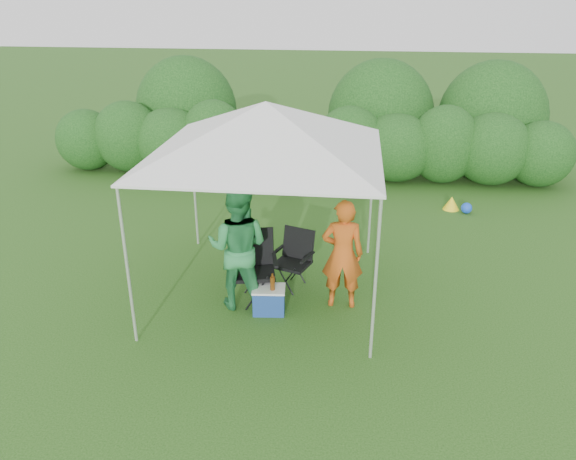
# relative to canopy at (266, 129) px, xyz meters

# --- Properties ---
(ground) EXTENTS (70.00, 70.00, 0.00)m
(ground) POSITION_rel_canopy_xyz_m (0.00, -0.50, -2.46)
(ground) COLOR #2F5D1D
(hedge) EXTENTS (12.21, 1.53, 1.80)m
(hedge) POSITION_rel_canopy_xyz_m (0.00, 5.50, -1.64)
(hedge) COLOR #21521A
(hedge) RESTS_ON ground
(canopy) EXTENTS (3.10, 3.10, 2.83)m
(canopy) POSITION_rel_canopy_xyz_m (0.00, 0.00, 0.00)
(canopy) COLOR silver
(canopy) RESTS_ON ground
(chair_right) EXTENTS (0.66, 0.64, 0.89)m
(chair_right) POSITION_rel_canopy_xyz_m (0.37, 0.22, -1.96)
(chair_right) COLOR black
(chair_right) RESTS_ON ground
(chair_left) EXTENTS (0.73, 0.69, 1.03)m
(chair_left) POSITION_rel_canopy_xyz_m (-0.17, -0.23, -1.88)
(chair_left) COLOR black
(chair_left) RESTS_ON ground
(man) EXTENTS (0.60, 0.41, 1.61)m
(man) POSITION_rel_canopy_xyz_m (1.09, -0.28, -1.66)
(man) COLOR #CE5317
(man) RESTS_ON ground
(woman) EXTENTS (0.92, 0.74, 1.81)m
(woman) POSITION_rel_canopy_xyz_m (-0.34, -0.44, -1.56)
(woman) COLOR #2D8B4B
(woman) RESTS_ON ground
(cooler) EXTENTS (0.48, 0.37, 0.38)m
(cooler) POSITION_rel_canopy_xyz_m (0.10, -0.60, -2.27)
(cooler) COLOR navy
(cooler) RESTS_ON ground
(bottle) EXTENTS (0.07, 0.07, 0.25)m
(bottle) POSITION_rel_canopy_xyz_m (0.16, -0.64, -1.96)
(bottle) COLOR #592D0C
(bottle) RESTS_ON cooler
(lawn_toy) EXTENTS (0.55, 0.46, 0.27)m
(lawn_toy) POSITION_rel_canopy_xyz_m (3.28, 3.71, -2.33)
(lawn_toy) COLOR yellow
(lawn_toy) RESTS_ON ground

